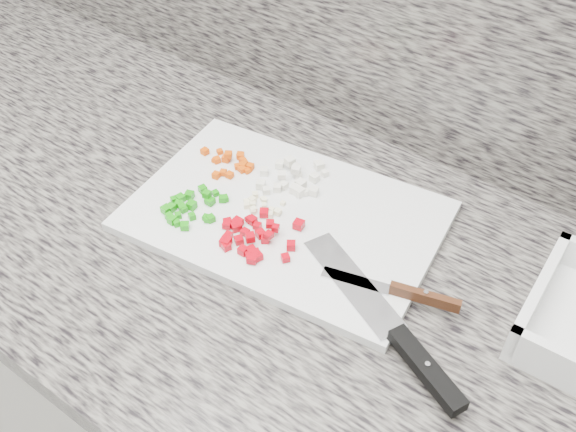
# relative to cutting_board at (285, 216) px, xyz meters

# --- Properties ---
(cabinet) EXTENTS (3.92, 0.62, 0.86)m
(cabinet) POSITION_rel_cutting_board_xyz_m (-0.02, -0.05, -0.48)
(cabinet) COLOR silver
(cabinet) RESTS_ON ground
(countertop) EXTENTS (3.96, 0.64, 0.04)m
(countertop) POSITION_rel_cutting_board_xyz_m (-0.02, -0.05, -0.03)
(countertop) COLOR #67635B
(countertop) RESTS_ON cabinet
(cutting_board) EXTENTS (0.45, 0.33, 0.01)m
(cutting_board) POSITION_rel_cutting_board_xyz_m (0.00, 0.00, 0.00)
(cutting_board) COLOR silver
(cutting_board) RESTS_ON countertop
(carrot_pile) EXTENTS (0.09, 0.07, 0.02)m
(carrot_pile) POSITION_rel_cutting_board_xyz_m (-0.13, 0.04, 0.01)
(carrot_pile) COLOR #D34704
(carrot_pile) RESTS_ON cutting_board
(onion_pile) EXTENTS (0.10, 0.11, 0.02)m
(onion_pile) POSITION_rel_cutting_board_xyz_m (-0.03, 0.06, 0.01)
(onion_pile) COLOR silver
(onion_pile) RESTS_ON cutting_board
(green_pepper_pile) EXTENTS (0.08, 0.09, 0.02)m
(green_pepper_pile) POSITION_rel_cutting_board_xyz_m (-0.11, -0.07, 0.01)
(green_pepper_pile) COLOR #168D0C
(green_pepper_pile) RESTS_ON cutting_board
(red_pepper_pile) EXTENTS (0.12, 0.10, 0.02)m
(red_pepper_pile) POSITION_rel_cutting_board_xyz_m (-0.00, -0.07, 0.01)
(red_pepper_pile) COLOR #B10210
(red_pepper_pile) RESTS_ON cutting_board
(garlic_pile) EXTENTS (0.06, 0.05, 0.01)m
(garlic_pile) POSITION_rel_cutting_board_xyz_m (-0.03, -0.01, 0.01)
(garlic_pile) COLOR #EFE8B8
(garlic_pile) RESTS_ON cutting_board
(chef_knife) EXTENTS (0.28, 0.15, 0.02)m
(chef_knife) POSITION_rel_cutting_board_xyz_m (0.23, -0.10, 0.01)
(chef_knife) COLOR #B9BBC0
(chef_knife) RESTS_ON cutting_board
(paring_knife) EXTENTS (0.17, 0.06, 0.02)m
(paring_knife) POSITION_rel_cutting_board_xyz_m (0.21, -0.03, 0.01)
(paring_knife) COLOR #B9BBC0
(paring_knife) RESTS_ON cutting_board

